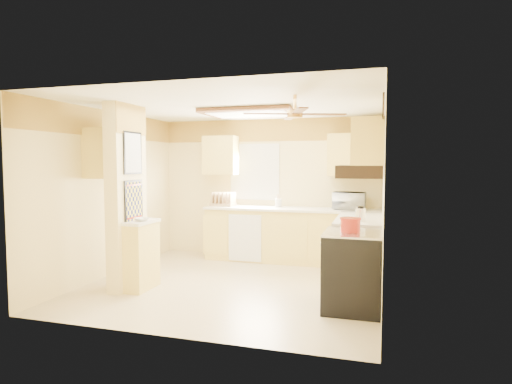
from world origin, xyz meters
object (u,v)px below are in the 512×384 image
(stove, at_px, (352,270))
(microwave, at_px, (349,201))
(dutch_oven, at_px, (350,225))
(bowl, at_px, (142,219))
(kettle, at_px, (361,214))

(stove, relative_size, microwave, 1.77)
(microwave, distance_m, dutch_oven, 2.19)
(stove, bearing_deg, bowl, -179.04)
(bowl, bearing_deg, dutch_oven, 1.08)
(microwave, xyz_separation_m, kettle, (0.25, -1.43, -0.05))
(stove, xyz_separation_m, dutch_oven, (-0.03, 0.01, 0.54))
(stove, relative_size, dutch_oven, 3.72)
(stove, bearing_deg, kettle, 86.41)
(bowl, relative_size, dutch_oven, 0.75)
(dutch_oven, bearing_deg, kettle, 83.88)
(dutch_oven, bearing_deg, microwave, 94.35)
(dutch_oven, bearing_deg, stove, -9.02)
(kettle, bearing_deg, microwave, 99.78)
(microwave, relative_size, kettle, 2.57)
(bowl, distance_m, kettle, 2.92)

